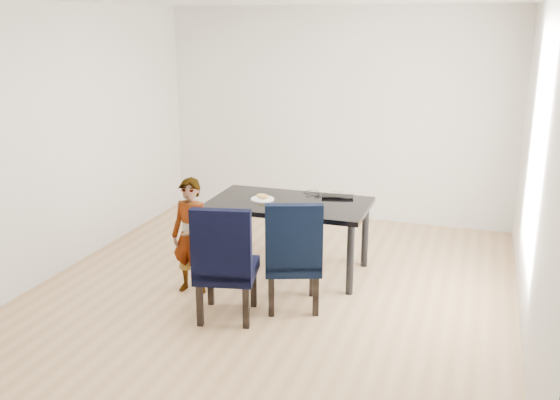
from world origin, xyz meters
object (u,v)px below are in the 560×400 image
(chair_left, at_px, (227,260))
(chair_right, at_px, (293,253))
(dining_table, at_px, (289,237))
(laptop, at_px, (338,195))
(child, at_px, (191,236))
(plate, at_px, (262,199))

(chair_left, height_order, chair_right, chair_left)
(dining_table, relative_size, chair_right, 1.56)
(chair_left, relative_size, laptop, 3.20)
(dining_table, bearing_deg, laptop, 39.16)
(chair_right, distance_m, child, 1.00)
(chair_left, distance_m, chair_right, 0.61)
(chair_left, xyz_separation_m, plate, (-0.08, 1.14, 0.23))
(chair_left, height_order, laptop, chair_left)
(chair_right, bearing_deg, chair_left, -161.95)
(dining_table, bearing_deg, plate, -176.48)
(child, relative_size, plate, 4.69)
(chair_right, bearing_deg, plate, 106.64)
(chair_left, bearing_deg, dining_table, 68.20)
(plate, bearing_deg, chair_right, -53.62)
(dining_table, xyz_separation_m, child, (-0.72, -0.79, 0.19))
(chair_right, relative_size, laptop, 3.14)
(chair_left, relative_size, child, 0.93)
(child, xyz_separation_m, plate, (0.44, 0.77, 0.20))
(chair_right, distance_m, laptop, 1.16)
(laptop, bearing_deg, dining_table, 26.14)
(chair_left, xyz_separation_m, chair_right, (0.48, 0.37, -0.01))
(chair_left, relative_size, chair_right, 1.02)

